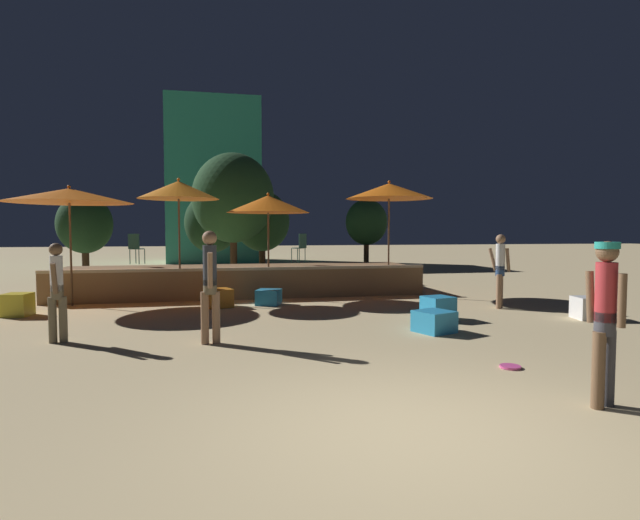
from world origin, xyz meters
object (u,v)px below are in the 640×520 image
(patio_umbrella_0, at_px, (69,196))
(patio_umbrella_2, at_px, (389,191))
(patio_umbrella_1, at_px, (268,204))
(person_2, at_px, (57,290))
(bistro_chair_0, at_px, (135,246))
(background_tree_1, at_px, (85,224))
(patio_umbrella_3, at_px, (179,190))
(background_tree_0, at_px, (233,198))
(cube_seat_1, at_px, (434,322))
(person_1, at_px, (605,314))
(background_tree_4, at_px, (262,221))
(cube_seat_5, at_px, (218,298))
(cube_seat_0, at_px, (17,305))
(cube_seat_3, at_px, (438,308))
(frisbee_disc, at_px, (510,367))
(background_tree_2, at_px, (212,223))
(person_3, at_px, (210,281))
(background_tree_3, at_px, (366,222))
(person_0, at_px, (500,268))
(cube_seat_4, at_px, (269,297))
(bistro_chair_1, at_px, (301,245))
(cube_seat_2, at_px, (588,308))

(patio_umbrella_0, height_order, patio_umbrella_2, patio_umbrella_2)
(patio_umbrella_1, relative_size, person_2, 1.76)
(bistro_chair_0, height_order, background_tree_1, background_tree_1)
(patio_umbrella_3, bearing_deg, background_tree_0, 76.35)
(cube_seat_1, distance_m, person_1, 4.06)
(bistro_chair_0, bearing_deg, patio_umbrella_1, 178.94)
(background_tree_4, bearing_deg, bistro_chair_0, -125.67)
(person_1, distance_m, bistro_chair_0, 12.78)
(patio_umbrella_3, height_order, background_tree_4, background_tree_4)
(person_1, distance_m, person_2, 7.90)
(cube_seat_5, bearing_deg, cube_seat_0, -174.79)
(cube_seat_3, xyz_separation_m, background_tree_0, (-3.79, 10.73, 2.93))
(cube_seat_3, relative_size, bistro_chair_0, 0.73)
(patio_umbrella_3, relative_size, cube_seat_5, 4.36)
(patio_umbrella_3, xyz_separation_m, frisbee_disc, (4.77, -7.55, -2.89))
(background_tree_2, bearing_deg, background_tree_0, -59.62)
(patio_umbrella_0, xyz_separation_m, patio_umbrella_2, (8.38, 0.30, 0.27))
(patio_umbrella_3, distance_m, person_3, 5.61)
(cube_seat_0, relative_size, bistro_chair_0, 0.65)
(background_tree_2, relative_size, background_tree_3, 0.97)
(person_1, bearing_deg, cube_seat_3, -112.62)
(cube_seat_3, bearing_deg, patio_umbrella_1, 126.93)
(cube_seat_0, distance_m, background_tree_1, 10.20)
(patio_umbrella_3, bearing_deg, cube_seat_1, -46.78)
(patio_umbrella_2, xyz_separation_m, person_0, (1.76, -2.89, -2.02))
(patio_umbrella_2, distance_m, cube_seat_4, 4.70)
(patio_umbrella_1, bearing_deg, bistro_chair_1, 53.12)
(bistro_chair_1, height_order, background_tree_4, background_tree_4)
(cube_seat_0, relative_size, bistro_chair_1, 0.65)
(person_0, bearing_deg, background_tree_2, -107.91)
(cube_seat_3, relative_size, background_tree_1, 0.20)
(patio_umbrella_0, xyz_separation_m, frisbee_disc, (7.35, -7.35, -2.70))
(cube_seat_2, bearing_deg, person_1, -128.97)
(cube_seat_1, height_order, person_2, person_2)
(bistro_chair_0, height_order, background_tree_3, background_tree_3)
(background_tree_1, bearing_deg, cube_seat_5, -61.39)
(bistro_chair_0, bearing_deg, cube_seat_0, 87.09)
(patio_umbrella_3, bearing_deg, patio_umbrella_0, -175.61)
(cube_seat_2, bearing_deg, cube_seat_5, 156.50)
(bistro_chair_1, bearing_deg, person_2, 8.27)
(frisbee_disc, relative_size, background_tree_1, 0.08)
(patio_umbrella_3, distance_m, cube_seat_1, 7.52)
(cube_seat_3, bearing_deg, patio_umbrella_3, 144.40)
(patio_umbrella_2, height_order, person_3, patio_umbrella_2)
(person_1, bearing_deg, cube_seat_5, -79.85)
(person_0, distance_m, background_tree_0, 11.49)
(background_tree_3, bearing_deg, cube_seat_3, -102.21)
(person_1, height_order, background_tree_0, background_tree_0)
(cube_seat_3, bearing_deg, background_tree_1, 128.32)
(patio_umbrella_1, bearing_deg, bistro_chair_0, 154.01)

